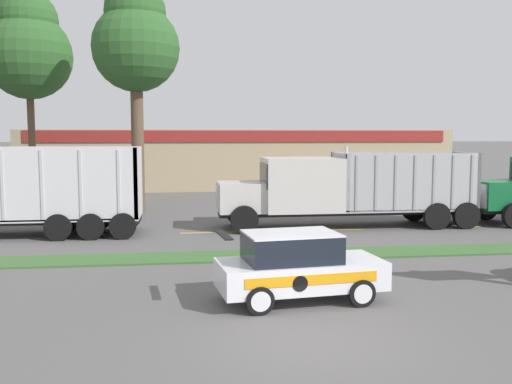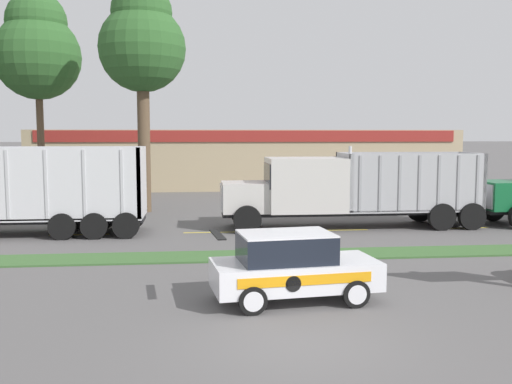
% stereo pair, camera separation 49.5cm
% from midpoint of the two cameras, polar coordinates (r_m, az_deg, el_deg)
% --- Properties ---
extents(ground_plane, '(600.00, 600.00, 0.00)m').
position_cam_midpoint_polar(ground_plane, '(11.59, 4.00, -14.71)').
color(ground_plane, '#5B5959').
extents(grass_verge, '(120.00, 1.68, 0.06)m').
position_cam_midpoint_polar(grass_verge, '(19.10, -0.71, -6.37)').
color(grass_verge, '#3D6633').
rests_on(grass_verge, ground_plane).
extents(centre_line_3, '(2.40, 0.14, 0.01)m').
position_cam_midpoint_polar(centre_line_3, '(24.17, -18.21, -4.15)').
color(centre_line_3, yellow).
rests_on(centre_line_3, ground_plane).
extents(centre_line_4, '(2.40, 0.14, 0.01)m').
position_cam_midpoint_polar(centre_line_4, '(23.75, -5.28, -4.05)').
color(centre_line_4, yellow).
rests_on(centre_line_4, ground_plane).
extents(centre_line_5, '(2.40, 0.14, 0.01)m').
position_cam_midpoint_polar(centre_line_5, '(24.54, 7.46, -3.76)').
color(centre_line_5, yellow).
rests_on(centre_line_5, ground_plane).
extents(centre_line_6, '(2.40, 0.14, 0.01)m').
position_cam_midpoint_polar(centre_line_6, '(26.43, 18.87, -3.34)').
color(centre_line_6, yellow).
rests_on(centre_line_6, ground_plane).
extents(dump_truck_mid, '(11.24, 2.75, 3.57)m').
position_cam_midpoint_polar(dump_truck_mid, '(24.96, 6.29, 0.18)').
color(dump_truck_mid, black).
rests_on(dump_truck_mid, ground_plane).
extents(rally_car, '(4.18, 2.20, 1.74)m').
position_cam_midpoint_polar(rally_car, '(13.98, 3.14, -7.40)').
color(rally_car, white).
rests_on(rally_car, ground_plane).
extents(store_building_backdrop, '(31.30, 12.10, 4.37)m').
position_cam_midpoint_polar(store_building_backdrop, '(46.35, -2.44, 3.48)').
color(store_building_backdrop, tan).
rests_on(store_building_backdrop, ground_plane).
extents(tree_behind_left, '(4.86, 4.86, 12.10)m').
position_cam_midpoint_polar(tree_behind_left, '(35.55, -22.20, 13.22)').
color(tree_behind_left, brown).
rests_on(tree_behind_left, ground_plane).
extents(tree_behind_right, '(4.45, 4.45, 11.77)m').
position_cam_midpoint_polar(tree_behind_right, '(30.58, -12.42, 14.51)').
color(tree_behind_right, brown).
rests_on(tree_behind_right, ground_plane).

